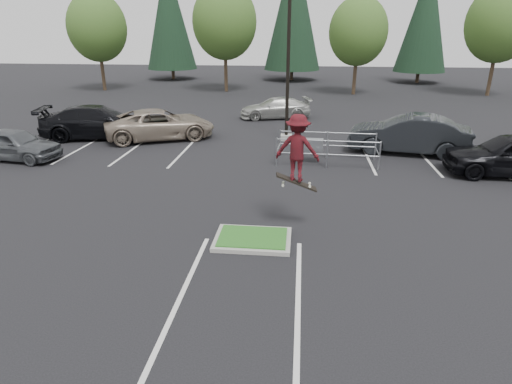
# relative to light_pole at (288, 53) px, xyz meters

# --- Properties ---
(ground) EXTENTS (120.00, 120.00, 0.00)m
(ground) POSITION_rel_light_pole_xyz_m (-0.50, -12.00, -4.56)
(ground) COLOR black
(ground) RESTS_ON ground
(grass_median) EXTENTS (2.20, 1.60, 0.16)m
(grass_median) POSITION_rel_light_pole_xyz_m (-0.50, -12.00, -4.48)
(grass_median) COLOR gray
(grass_median) RESTS_ON ground
(stall_lines) EXTENTS (22.62, 17.60, 0.01)m
(stall_lines) POSITION_rel_light_pole_xyz_m (-1.85, -5.98, -4.56)
(stall_lines) COLOR silver
(stall_lines) RESTS_ON ground
(light_pole) EXTENTS (0.70, 0.60, 10.12)m
(light_pole) POSITION_rel_light_pole_xyz_m (0.00, 0.00, 0.00)
(light_pole) COLOR gray
(light_pole) RESTS_ON ground
(decid_a) EXTENTS (5.44, 5.44, 8.91)m
(decid_a) POSITION_rel_light_pole_xyz_m (-18.51, 18.03, 1.02)
(decid_a) COLOR #38281C
(decid_a) RESTS_ON ground
(decid_b) EXTENTS (5.89, 5.89, 9.64)m
(decid_b) POSITION_rel_light_pole_xyz_m (-6.51, 18.53, 1.48)
(decid_b) COLOR #38281C
(decid_b) RESTS_ON ground
(decid_c) EXTENTS (5.12, 5.12, 8.38)m
(decid_c) POSITION_rel_light_pole_xyz_m (5.49, 17.83, 0.69)
(decid_c) COLOR #38281C
(decid_c) RESTS_ON ground
(decid_d) EXTENTS (5.76, 5.76, 9.43)m
(decid_d) POSITION_rel_light_pole_xyz_m (17.49, 18.33, 1.35)
(decid_d) COLOR #38281C
(decid_d) RESTS_ON ground
(conif_a) EXTENTS (5.72, 5.72, 13.00)m
(conif_a) POSITION_rel_light_pole_xyz_m (-14.50, 28.00, 2.54)
(conif_a) COLOR #38281C
(conif_a) RESTS_ON ground
(conif_b) EXTENTS (6.38, 6.38, 14.50)m
(conif_b) POSITION_rel_light_pole_xyz_m (-0.50, 28.50, 3.29)
(conif_b) COLOR #38281C
(conif_b) RESTS_ON ground
(conif_c) EXTENTS (5.50, 5.50, 12.50)m
(conif_c) POSITION_rel_light_pole_xyz_m (13.50, 27.50, 2.29)
(conif_c) COLOR #38281C
(conif_c) RESTS_ON ground
(cart_corral) EXTENTS (4.57, 1.79, 1.28)m
(cart_corral) POSITION_rel_light_pole_xyz_m (1.49, -3.98, -3.76)
(cart_corral) COLOR #97999F
(cart_corral) RESTS_ON ground
(skateboarder) EXTENTS (1.38, 0.93, 2.29)m
(skateboarder) POSITION_rel_light_pole_xyz_m (0.70, -11.00, -2.02)
(skateboarder) COLOR black
(skateboarder) RESTS_ON ground
(car_l_tan) EXTENTS (6.46, 4.80, 1.63)m
(car_l_tan) POSITION_rel_light_pole_xyz_m (-7.00, -0.50, -3.74)
(car_l_tan) COLOR gray
(car_l_tan) RESTS_ON ground
(car_l_black) EXTENTS (6.55, 3.75, 1.79)m
(car_l_black) POSITION_rel_light_pole_xyz_m (-10.50, -0.50, -3.67)
(car_l_black) COLOR black
(car_l_black) RESTS_ON ground
(car_l_grey) EXTENTS (4.47, 2.25, 1.46)m
(car_l_grey) POSITION_rel_light_pole_xyz_m (-12.46, -5.00, -3.83)
(car_l_grey) COLOR #4C4F54
(car_l_grey) RESTS_ON ground
(car_r_charc) EXTENTS (5.94, 3.03, 1.87)m
(car_r_charc) POSITION_rel_light_pole_xyz_m (6.00, -1.91, -3.62)
(car_r_charc) COLOR black
(car_r_charc) RESTS_ON ground
(car_r_black) EXTENTS (5.32, 2.28, 1.79)m
(car_r_black) POSITION_rel_light_pole_xyz_m (9.50, -5.00, -3.66)
(car_r_black) COLOR black
(car_r_black) RESTS_ON ground
(car_far_silver) EXTENTS (5.07, 3.03, 1.38)m
(car_far_silver) POSITION_rel_light_pole_xyz_m (-0.92, 6.00, -3.87)
(car_far_silver) COLOR #AFAFAA
(car_far_silver) RESTS_ON ground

